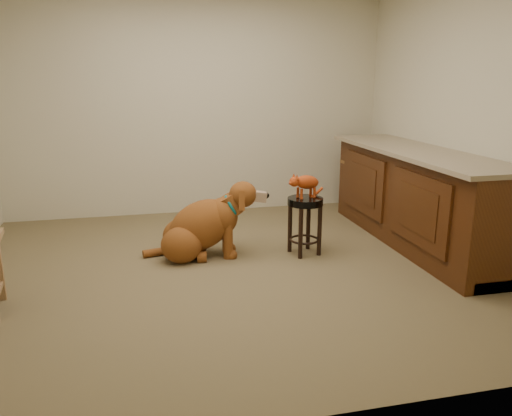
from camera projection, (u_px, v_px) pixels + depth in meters
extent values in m
cube|color=brown|center=(228.00, 270.00, 4.30)|extent=(4.50, 4.00, 0.01)
cube|color=beige|center=(197.00, 104.00, 5.85)|extent=(4.50, 0.04, 2.60)
cube|color=beige|center=(305.00, 155.00, 2.09)|extent=(4.50, 0.04, 2.60)
cube|color=beige|center=(473.00, 113.00, 4.46)|extent=(0.04, 4.00, 2.60)
cube|color=#49240D|center=(417.00, 199.00, 4.90)|extent=(0.60, 2.50, 0.90)
cube|color=gray|center=(418.00, 152.00, 4.77)|extent=(0.70, 2.56, 0.04)
cube|color=black|center=(417.00, 237.00, 5.01)|extent=(0.52, 2.50, 0.10)
cube|color=#49240D|center=(419.00, 210.00, 4.30)|extent=(0.02, 0.90, 0.62)
cube|color=#49240D|center=(364.00, 184.00, 5.33)|extent=(0.02, 0.90, 0.62)
cube|color=#3C1D0A|center=(418.00, 210.00, 4.30)|extent=(0.02, 0.60, 0.40)
cube|color=#3C1D0A|center=(363.00, 184.00, 5.33)|extent=(0.02, 0.60, 0.40)
cylinder|color=black|center=(308.00, 225.00, 4.78)|extent=(0.04, 0.04, 0.47)
cylinder|color=black|center=(290.00, 228.00, 4.69)|extent=(0.04, 0.04, 0.47)
cylinder|color=black|center=(319.00, 231.00, 4.60)|extent=(0.04, 0.04, 0.47)
cylinder|color=black|center=(301.00, 234.00, 4.52)|extent=(0.04, 0.04, 0.47)
torus|color=black|center=(304.00, 239.00, 4.67)|extent=(0.33, 0.33, 0.02)
cylinder|color=black|center=(305.00, 201.00, 4.58)|extent=(0.33, 0.33, 0.06)
cube|color=brown|center=(364.00, 187.00, 6.09)|extent=(0.04, 0.04, 0.62)
cube|color=brown|center=(343.00, 188.00, 6.01)|extent=(0.04, 0.04, 0.62)
cube|color=brown|center=(376.00, 192.00, 5.83)|extent=(0.04, 0.04, 0.62)
cube|color=brown|center=(354.00, 193.00, 5.75)|extent=(0.04, 0.04, 0.62)
cube|color=brown|center=(361.00, 163.00, 5.83)|extent=(0.37, 0.37, 0.04)
ellipsoid|color=brown|center=(182.00, 236.00, 4.72)|extent=(0.40, 0.34, 0.34)
ellipsoid|color=brown|center=(182.00, 245.00, 4.45)|extent=(0.40, 0.34, 0.34)
cylinder|color=brown|center=(202.00, 246.00, 4.78)|extent=(0.10, 0.11, 0.10)
cylinder|color=brown|center=(202.00, 257.00, 4.48)|extent=(0.10, 0.11, 0.10)
ellipsoid|color=brown|center=(201.00, 225.00, 4.57)|extent=(0.80, 0.48, 0.68)
ellipsoid|color=brown|center=(223.00, 216.00, 4.57)|extent=(0.32, 0.34, 0.35)
cylinder|color=brown|center=(227.00, 231.00, 4.71)|extent=(0.10, 0.10, 0.40)
cylinder|color=brown|center=(228.00, 238.00, 4.53)|extent=(0.10, 0.10, 0.40)
sphere|color=brown|center=(230.00, 248.00, 4.76)|extent=(0.10, 0.10, 0.10)
sphere|color=brown|center=(232.00, 255.00, 4.58)|extent=(0.10, 0.10, 0.10)
cylinder|color=brown|center=(231.00, 205.00, 4.55)|extent=(0.27, 0.21, 0.25)
ellipsoid|color=brown|center=(243.00, 194.00, 4.54)|extent=(0.28, 0.26, 0.24)
cube|color=#977B5E|center=(258.00, 196.00, 4.56)|extent=(0.18, 0.11, 0.11)
sphere|color=black|center=(266.00, 195.00, 4.57)|extent=(0.06, 0.06, 0.06)
cube|color=brown|center=(240.00, 195.00, 4.65)|extent=(0.06, 0.07, 0.18)
cube|color=brown|center=(242.00, 201.00, 4.44)|extent=(0.06, 0.07, 0.18)
torus|color=#0B5D5D|center=(231.00, 206.00, 4.56)|extent=(0.16, 0.24, 0.21)
cylinder|color=#D8BF4C|center=(237.00, 213.00, 4.58)|extent=(0.01, 0.05, 0.05)
cylinder|color=brown|center=(160.00, 252.00, 4.64)|extent=(0.32, 0.14, 0.07)
ellipsoid|color=#A63810|center=(307.00, 182.00, 4.54)|extent=(0.27, 0.17, 0.16)
cylinder|color=#A63810|center=(298.00, 193.00, 4.56)|extent=(0.02, 0.02, 0.10)
sphere|color=#A63810|center=(298.00, 197.00, 4.57)|extent=(0.03, 0.03, 0.03)
cylinder|color=#A63810|center=(301.00, 194.00, 4.50)|extent=(0.02, 0.02, 0.10)
sphere|color=#A63810|center=(301.00, 198.00, 4.51)|extent=(0.03, 0.03, 0.03)
cylinder|color=#A63810|center=(311.00, 191.00, 4.62)|extent=(0.02, 0.02, 0.10)
sphere|color=#A63810|center=(311.00, 195.00, 4.63)|extent=(0.03, 0.03, 0.03)
cylinder|color=#A63810|center=(314.00, 193.00, 4.56)|extent=(0.02, 0.02, 0.10)
sphere|color=#A63810|center=(314.00, 197.00, 4.57)|extent=(0.03, 0.03, 0.03)
sphere|color=#A63810|center=(294.00, 182.00, 4.48)|extent=(0.09, 0.09, 0.09)
sphere|color=#A63810|center=(291.00, 183.00, 4.47)|extent=(0.04, 0.04, 0.04)
sphere|color=brown|center=(289.00, 183.00, 4.46)|extent=(0.01, 0.01, 0.01)
cone|color=#A63810|center=(294.00, 176.00, 4.49)|extent=(0.05, 0.05, 0.04)
cone|color=#C66B60|center=(294.00, 176.00, 4.49)|extent=(0.03, 0.03, 0.03)
cone|color=#A63810|center=(297.00, 177.00, 4.45)|extent=(0.05, 0.05, 0.04)
cone|color=#C66B60|center=(297.00, 177.00, 4.45)|extent=(0.03, 0.03, 0.03)
cylinder|color=#A63810|center=(317.00, 193.00, 4.65)|extent=(0.17, 0.14, 0.09)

